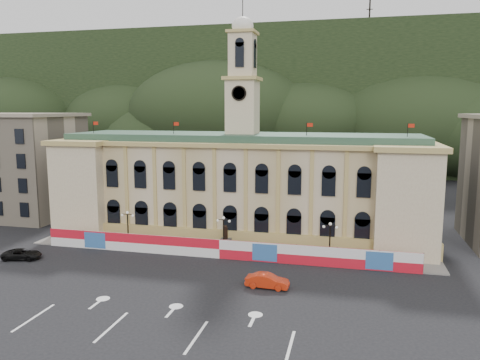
% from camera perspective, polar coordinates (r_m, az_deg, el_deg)
% --- Properties ---
extents(ground, '(260.00, 260.00, 0.00)m').
position_cam_1_polar(ground, '(48.66, -7.57, -14.79)').
color(ground, black).
rests_on(ground, ground).
extents(lane_markings, '(26.00, 10.00, 0.02)m').
position_cam_1_polar(lane_markings, '(44.46, -10.00, -17.20)').
color(lane_markings, white).
rests_on(lane_markings, ground).
extents(hill_ridge, '(230.00, 80.00, 64.00)m').
position_cam_1_polar(hill_ridge, '(164.36, 7.98, 8.60)').
color(hill_ridge, black).
rests_on(hill_ridge, ground).
extents(city_hall, '(56.20, 17.60, 37.10)m').
position_cam_1_polar(city_hall, '(72.01, 0.24, -0.51)').
color(city_hall, '#C8B490').
rests_on(city_hall, ground).
extents(side_building_left, '(21.00, 17.00, 18.60)m').
position_cam_1_polar(side_building_left, '(94.26, -25.60, 1.71)').
color(side_building_left, tan).
rests_on(side_building_left, ground).
extents(hoarding_fence, '(50.00, 0.44, 2.50)m').
position_cam_1_polar(hoarding_fence, '(61.63, -2.44, -8.39)').
color(hoarding_fence, red).
rests_on(hoarding_fence, ground).
extents(pavement, '(56.00, 5.50, 0.16)m').
position_cam_1_polar(pavement, '(64.45, -1.82, -8.71)').
color(pavement, slate).
rests_on(pavement, ground).
extents(statue, '(1.40, 1.40, 3.72)m').
position_cam_1_polar(statue, '(64.36, -1.76, -7.71)').
color(statue, '#595651').
rests_on(statue, ground).
extents(lamp_left, '(1.96, 0.44, 5.15)m').
position_cam_1_polar(lamp_left, '(67.94, -13.51, -5.42)').
color(lamp_left, black).
rests_on(lamp_left, ground).
extents(lamp_center, '(1.96, 0.44, 5.15)m').
position_cam_1_polar(lamp_center, '(62.93, -2.01, -6.31)').
color(lamp_center, black).
rests_on(lamp_center, ground).
extents(lamp_right, '(1.96, 0.44, 5.15)m').
position_cam_1_polar(lamp_right, '(60.79, 10.90, -7.00)').
color(lamp_right, black).
rests_on(lamp_right, ground).
extents(red_sedan, '(1.95, 4.84, 1.56)m').
position_cam_1_polar(red_sedan, '(52.11, 3.34, -12.18)').
color(red_sedan, red).
rests_on(red_sedan, ground).
extents(black_suv, '(4.37, 5.86, 1.36)m').
position_cam_1_polar(black_suv, '(67.50, -25.04, -8.21)').
color(black_suv, black).
rests_on(black_suv, ground).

